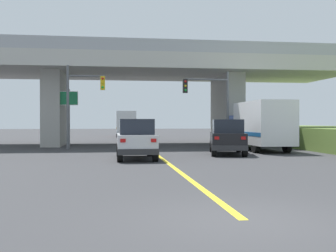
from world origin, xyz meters
TOP-DOWN VIEW (x-y plane):
  - ground at (0.00, 26.15)m, footprint 160.00×160.00m
  - overpass_bridge at (0.00, 26.15)m, footprint 33.32×9.59m
  - lane_divider_stripe at (0.00, 11.77)m, footprint 0.20×23.53m
  - suv_lead at (-1.33, 13.13)m, footprint 1.92×4.25m
  - suv_crossing at (4.09, 15.47)m, footprint 2.77×4.83m
  - box_truck at (7.08, 18.32)m, footprint 2.33×7.41m
  - traffic_signal_nearside at (4.47, 20.61)m, footprint 3.32×0.36m
  - traffic_signal_farside at (-4.76, 21.35)m, footprint 2.64×0.36m
  - highway_sign at (-5.75, 23.59)m, footprint 1.35×0.17m
  - semi_truck_distant at (-0.95, 43.34)m, footprint 2.33×6.67m

SIDE VIEW (x-z plane):
  - ground at x=0.00m, z-range 0.00..0.00m
  - lane_divider_stripe at x=0.00m, z-range 0.00..0.01m
  - suv_lead at x=-1.33m, z-range 0.00..2.02m
  - suv_crossing at x=4.09m, z-range 0.00..2.02m
  - semi_truck_distant at x=-0.95m, z-range 0.07..3.24m
  - box_truck at x=7.08m, z-range 0.08..3.26m
  - highway_sign at x=-5.75m, z-range 0.96..5.28m
  - traffic_signal_nearside at x=4.47m, z-range 0.80..6.24m
  - traffic_signal_farside at x=-4.76m, z-range 0.73..6.54m
  - overpass_bridge at x=0.00m, z-range 1.78..9.60m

